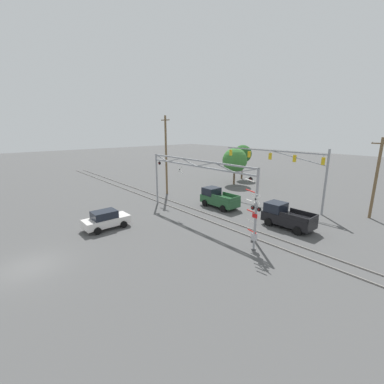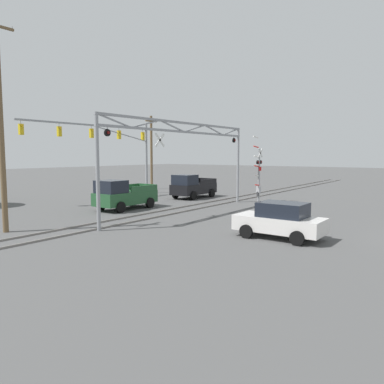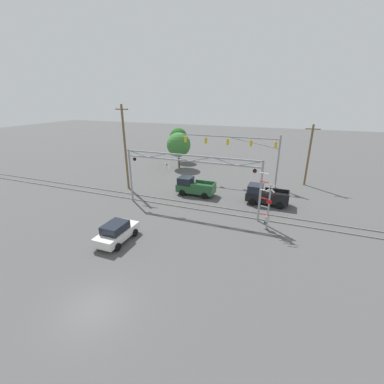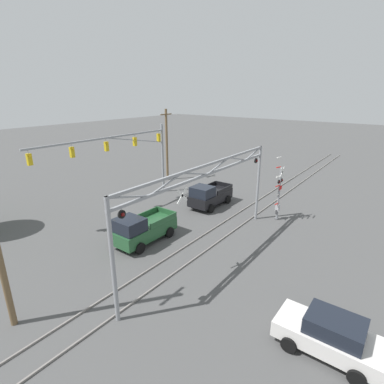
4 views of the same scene
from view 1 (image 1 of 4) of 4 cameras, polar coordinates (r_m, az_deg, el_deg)
The scene contains 13 objects.
ground_plane at distance 21.14m, azimuth -32.21°, elevation -13.91°, with size 200.00×200.00×0.00m, color #4C4C4C.
rail_track_near at distance 27.17m, azimuth 1.39°, elevation -5.53°, with size 80.00×0.08×0.10m, color gray.
rail_track_far at distance 28.10m, azimuth 3.57°, elevation -4.88°, with size 80.00×0.08×0.10m, color gray.
crossing_gantry at distance 25.83m, azimuth 0.95°, elevation 3.90°, with size 14.82×0.26×6.10m.
crossing_signal_mast at distance 20.09m, azimuth 13.66°, elevation -6.71°, with size 1.53×0.35×5.45m.
traffic_signal_span at distance 31.95m, azimuth 21.08°, elevation 5.83°, with size 13.81×0.39×7.07m.
pickup_truck_lead at distance 30.61m, azimuth 5.78°, elevation -1.42°, with size 4.73×2.24×2.17m.
pickup_truck_following at distance 25.86m, azimuth 20.09°, elevation -5.14°, with size 4.69×2.24×2.17m.
sedan_waiting at distance 25.33m, azimuth -18.58°, elevation -5.82°, with size 2.10×4.13×1.72m.
utility_pole_left at distance 35.95m, azimuth -5.78°, elevation 8.20°, with size 1.80×0.28×10.79m.
utility_pole_right at distance 31.85m, azimuth 35.73°, elevation 2.60°, with size 1.80×0.28×8.28m.
background_tree_beyond_span at distance 43.05m, azimuth 9.49°, elevation 6.94°, with size 4.06×4.06×6.03m.
background_tree_far_left_verge at distance 48.05m, azimuth 11.20°, elevation 8.27°, with size 3.23×3.23×6.20m.
Camera 1 is at (18.97, -1.91, 9.13)m, focal length 24.00 mm.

